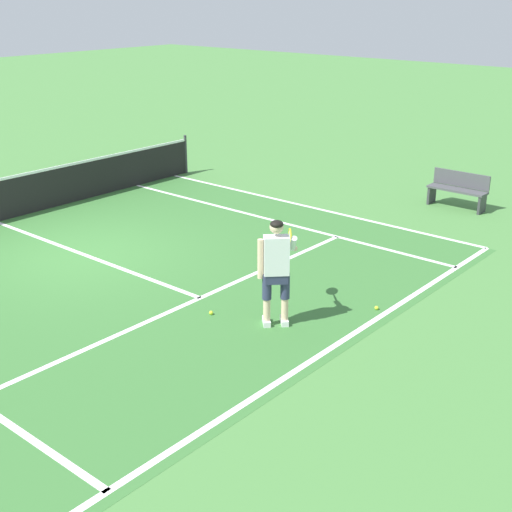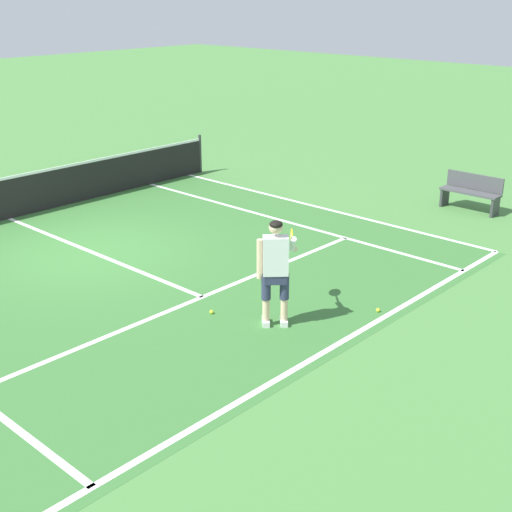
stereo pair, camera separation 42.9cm
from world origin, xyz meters
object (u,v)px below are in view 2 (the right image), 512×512
(courtside_bench, at_px, (471,192))
(tennis_player, at_px, (276,265))
(tennis_ball_near_feet, at_px, (378,310))
(tennis_ball_by_baseline, at_px, (212,312))

(courtside_bench, bearing_deg, tennis_player, -175.42)
(tennis_player, relative_size, tennis_ball_near_feet, 25.95)
(tennis_ball_near_feet, relative_size, courtside_bench, 0.05)
(tennis_ball_by_baseline, bearing_deg, tennis_ball_near_feet, -45.78)
(tennis_player, distance_m, tennis_ball_by_baseline, 1.45)
(tennis_ball_near_feet, xyz_separation_m, tennis_ball_by_baseline, (-1.88, 1.93, 0.00))
(tennis_player, bearing_deg, tennis_ball_near_feet, -32.24)
(tennis_ball_by_baseline, bearing_deg, courtside_bench, -2.76)
(tennis_ball_near_feet, distance_m, courtside_bench, 6.40)
(courtside_bench, bearing_deg, tennis_ball_near_feet, -166.05)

